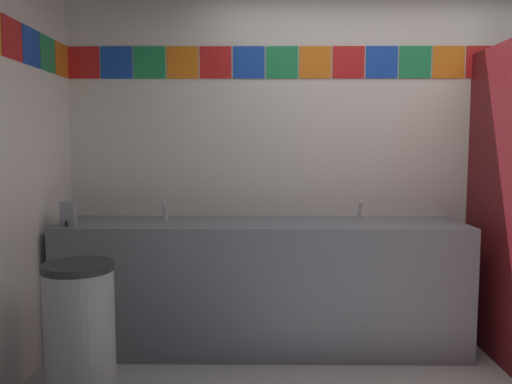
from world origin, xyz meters
The scene contains 6 objects.
wall_back centered at (0.00, 1.47, 1.33)m, with size 4.59×0.09×2.65m.
vanity_counter centered at (-0.87, 1.13, 0.45)m, with size 2.75×0.60×0.89m.
faucet_left centered at (-1.56, 1.22, 0.94)m, with size 0.04×0.10×0.14m.
faucet_right centered at (-0.18, 1.22, 0.94)m, with size 0.04×0.10×0.14m.
soap_dispenser centered at (-2.14, 0.95, 0.97)m, with size 0.09×0.09×0.16m.
trash_bin centered at (-1.86, 0.33, 0.39)m, with size 0.38×0.38×0.78m.
Camera 1 is at (-0.88, -2.31, 1.41)m, focal length 35.32 mm.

